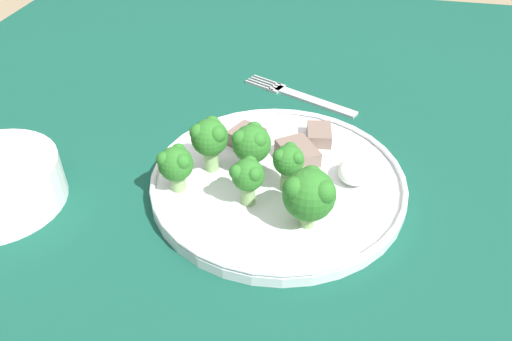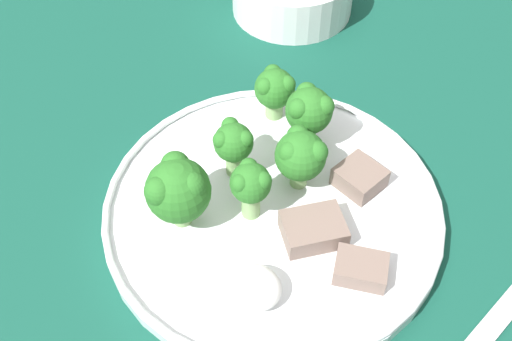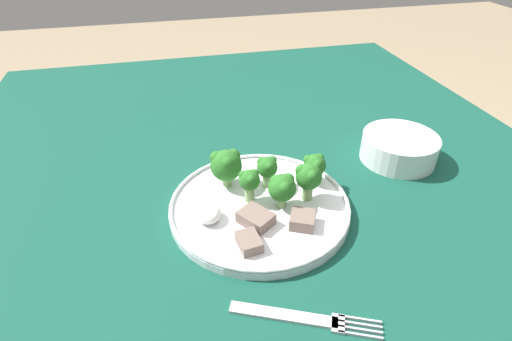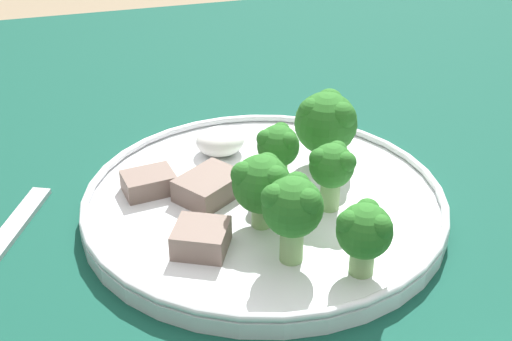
# 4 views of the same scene
# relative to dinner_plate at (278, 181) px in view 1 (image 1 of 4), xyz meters

# --- Properties ---
(table) EXTENTS (1.37, 1.10, 0.70)m
(table) POSITION_rel_dinner_plate_xyz_m (-0.05, 0.02, -0.09)
(table) COLOR #114738
(table) RESTS_ON ground_plane
(dinner_plate) EXTENTS (0.27, 0.27, 0.02)m
(dinner_plate) POSITION_rel_dinner_plate_xyz_m (0.00, 0.00, 0.00)
(dinner_plate) COLOR white
(dinner_plate) RESTS_ON table
(fork) EXTENTS (0.09, 0.17, 0.00)m
(fork) POSITION_rel_dinner_plate_xyz_m (0.20, 0.00, -0.01)
(fork) COLOR #B2B2B7
(fork) RESTS_ON table
(broccoli_floret_near_rim_left) EXTENTS (0.03, 0.03, 0.05)m
(broccoli_floret_near_rim_left) POSITION_rel_dinner_plate_xyz_m (-0.01, -0.01, 0.04)
(broccoli_floret_near_rim_left) COLOR #7FA866
(broccoli_floret_near_rim_left) RESTS_ON dinner_plate
(broccoli_floret_center_left) EXTENTS (0.04, 0.04, 0.06)m
(broccoli_floret_center_left) POSITION_rel_dinner_plate_xyz_m (0.00, 0.07, 0.04)
(broccoli_floret_center_left) COLOR #7FA866
(broccoli_floret_center_left) RESTS_ON dinner_plate
(broccoli_floret_back_left) EXTENTS (0.04, 0.04, 0.05)m
(broccoli_floret_back_left) POSITION_rel_dinner_plate_xyz_m (0.01, 0.03, 0.04)
(broccoli_floret_back_left) COLOR #7FA866
(broccoli_floret_back_left) RESTS_ON dinner_plate
(broccoli_floret_front_left) EXTENTS (0.05, 0.05, 0.06)m
(broccoli_floret_front_left) POSITION_rel_dinner_plate_xyz_m (-0.06, -0.04, 0.04)
(broccoli_floret_front_left) COLOR #7FA866
(broccoli_floret_front_left) RESTS_ON dinner_plate
(broccoli_floret_center_back) EXTENTS (0.03, 0.03, 0.05)m
(broccoli_floret_center_back) POSITION_rel_dinner_plate_xyz_m (-0.04, 0.02, 0.04)
(broccoli_floret_center_back) COLOR #7FA866
(broccoli_floret_center_back) RESTS_ON dinner_plate
(broccoli_floret_mid_cluster) EXTENTS (0.04, 0.04, 0.05)m
(broccoli_floret_mid_cluster) POSITION_rel_dinner_plate_xyz_m (-0.04, 0.10, 0.04)
(broccoli_floret_mid_cluster) COLOR #7FA866
(broccoli_floret_mid_cluster) RESTS_ON dinner_plate
(meat_slice_front_slice) EXTENTS (0.05, 0.05, 0.02)m
(meat_slice_front_slice) POSITION_rel_dinner_plate_xyz_m (0.06, 0.05, 0.01)
(meat_slice_front_slice) COLOR #756056
(meat_slice_front_slice) RESTS_ON dinner_plate
(meat_slice_middle_slice) EXTENTS (0.06, 0.06, 0.02)m
(meat_slice_middle_slice) POSITION_rel_dinner_plate_xyz_m (0.04, -0.02, 0.01)
(meat_slice_middle_slice) COLOR #756056
(meat_slice_middle_slice) RESTS_ON dinner_plate
(meat_slice_rear_slice) EXTENTS (0.04, 0.03, 0.02)m
(meat_slice_rear_slice) POSITION_rel_dinner_plate_xyz_m (0.08, -0.04, 0.01)
(meat_slice_rear_slice) COLOR #756056
(meat_slice_rear_slice) RESTS_ON dinner_plate
(sauce_dollop) EXTENTS (0.04, 0.04, 0.02)m
(sauce_dollop) POSITION_rel_dinner_plate_xyz_m (0.02, -0.08, 0.01)
(sauce_dollop) COLOR white
(sauce_dollop) RESTS_ON dinner_plate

